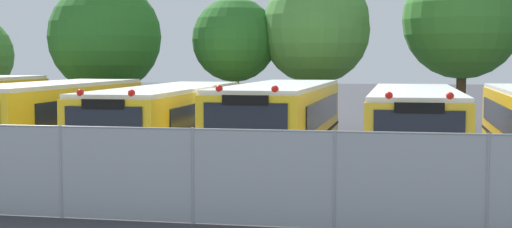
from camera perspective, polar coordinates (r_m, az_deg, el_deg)
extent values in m
plane|color=#38383D|center=(22.74, -2.44, -3.99)|extent=(160.00, 160.00, 0.00)
cylinder|color=black|center=(28.82, -17.50, -1.45)|extent=(0.30, 1.01, 1.00)
cube|color=yellow|center=(24.34, -15.49, -0.34)|extent=(2.59, 10.09, 2.05)
cube|color=white|center=(24.28, -15.54, 2.22)|extent=(2.54, 9.89, 0.12)
cube|color=black|center=(24.08, -12.51, 0.45)|extent=(0.14, 7.85, 0.74)
cube|color=black|center=(25.15, -17.77, 0.50)|extent=(0.14, 7.85, 0.74)
cube|color=black|center=(24.38, -15.47, -1.30)|extent=(2.62, 10.19, 0.10)
cylinder|color=black|center=(20.72, -17.08, -3.58)|extent=(0.29, 1.00, 1.00)
cylinder|color=black|center=(26.95, -10.38, -1.70)|extent=(0.29, 1.00, 1.00)
cylinder|color=black|center=(27.79, -14.59, -1.59)|extent=(0.29, 1.00, 1.00)
cube|color=yellow|center=(23.15, -6.73, -0.58)|extent=(2.63, 11.16, 1.94)
cube|color=white|center=(23.09, -6.75, 1.98)|extent=(2.58, 10.93, 0.12)
cube|color=black|center=(17.95, -11.75, -4.56)|extent=(2.40, 0.22, 0.36)
cube|color=black|center=(17.86, -11.74, -0.92)|extent=(1.93, 0.11, 0.93)
cube|color=black|center=(23.11, -3.68, 0.21)|extent=(0.26, 8.66, 0.70)
cube|color=black|center=(23.77, -9.30, 0.27)|extent=(0.26, 8.66, 0.70)
cube|color=black|center=(23.19, -6.72, -1.53)|extent=(2.65, 11.27, 0.10)
sphere|color=red|center=(17.74, -9.64, 1.61)|extent=(0.18, 0.18, 0.18)
sphere|color=red|center=(18.21, -13.48, 1.62)|extent=(0.18, 0.18, 0.18)
cube|color=black|center=(17.81, -11.78, 0.75)|extent=(1.06, 0.11, 0.24)
cylinder|color=black|center=(18.99, -7.21, -4.12)|extent=(0.30, 1.01, 1.00)
cylinder|color=black|center=(19.69, -13.01, -3.90)|extent=(0.30, 1.01, 1.00)
cylinder|color=black|center=(26.60, -2.30, -1.71)|extent=(0.30, 1.01, 1.00)
cylinder|color=black|center=(27.10, -6.59, -1.63)|extent=(0.30, 1.01, 1.00)
cube|color=yellow|center=(22.35, 2.01, -0.59)|extent=(2.60, 10.19, 2.05)
cube|color=white|center=(22.28, 2.02, 2.19)|extent=(2.55, 9.99, 0.12)
cube|color=black|center=(17.43, -0.87, -4.74)|extent=(2.52, 0.19, 0.36)
cube|color=black|center=(17.33, -0.84, -0.75)|extent=(2.03, 0.09, 0.98)
cube|color=black|center=(22.44, 5.30, 0.25)|extent=(0.14, 7.92, 0.74)
cube|color=black|center=(22.86, -0.97, 0.34)|extent=(0.14, 7.92, 0.74)
cube|color=black|center=(22.39, 2.01, -1.63)|extent=(2.63, 10.29, 0.10)
sphere|color=red|center=(17.31, 1.48, 1.94)|extent=(0.18, 0.18, 0.18)
sphere|color=red|center=(17.60, -2.88, 1.98)|extent=(0.18, 0.18, 0.18)
cube|color=black|center=(17.28, -0.85, 1.08)|extent=(1.11, 0.09, 0.24)
cylinder|color=black|center=(18.67, 3.41, -4.24)|extent=(0.29, 1.00, 1.00)
cylinder|color=black|center=(19.10, -3.12, -4.05)|extent=(0.29, 1.00, 1.00)
cylinder|color=black|center=(25.52, 5.68, -1.98)|extent=(0.29, 1.00, 1.00)
cylinder|color=black|center=(25.84, 0.83, -1.88)|extent=(0.29, 1.00, 1.00)
cube|color=yellow|center=(21.75, 12.18, -0.97)|extent=(2.44, 10.06, 1.93)
cube|color=white|center=(21.68, 12.22, 1.74)|extent=(2.39, 9.86, 0.12)
cube|color=black|center=(16.79, 12.46, -5.18)|extent=(2.47, 0.16, 0.36)
cube|color=black|center=(16.69, 12.52, -1.31)|extent=(1.99, 0.06, 0.93)
cube|color=black|center=(22.08, 15.38, -0.14)|extent=(0.05, 7.84, 0.70)
cube|color=black|center=(22.03, 8.97, -0.05)|extent=(0.05, 7.84, 0.70)
cube|color=black|center=(21.78, 12.16, -1.98)|extent=(2.47, 10.16, 0.10)
sphere|color=red|center=(16.84, 14.82, 1.35)|extent=(0.18, 0.18, 0.18)
sphere|color=red|center=(16.80, 10.27, 1.42)|extent=(0.18, 0.18, 0.18)
cube|color=black|center=(16.64, 12.55, 0.46)|extent=(1.09, 0.08, 0.24)
cylinder|color=black|center=(18.30, 15.72, -4.56)|extent=(0.28, 1.00, 1.00)
cylinder|color=black|center=(18.25, 8.97, -4.48)|extent=(0.28, 1.00, 1.00)
cylinder|color=black|center=(25.08, 14.46, -2.20)|extent=(0.28, 1.00, 1.00)
cylinder|color=black|center=(25.04, 9.56, -2.14)|extent=(0.28, 1.00, 1.00)
cube|color=black|center=(22.33, 18.22, -0.10)|extent=(0.15, 7.64, 0.71)
cylinder|color=black|center=(25.22, 17.82, -2.23)|extent=(0.29, 1.00, 1.00)
cylinder|color=#4C3823|center=(33.22, -11.57, 0.60)|extent=(0.41, 0.41, 2.40)
sphere|color=#286623|center=(33.17, -11.65, 5.88)|extent=(4.95, 4.95, 4.95)
sphere|color=#286623|center=(33.16, -11.53, 6.68)|extent=(2.85, 2.85, 2.85)
cylinder|color=#4C3823|center=(31.44, -1.67, 0.81)|extent=(0.40, 0.40, 2.76)
sphere|color=#286623|center=(31.40, -1.68, 5.79)|extent=(3.60, 3.60, 3.60)
sphere|color=#286623|center=(31.41, -1.39, 6.10)|extent=(2.44, 2.44, 2.44)
cylinder|color=#4C3823|center=(31.40, 4.61, 0.82)|extent=(0.34, 0.34, 2.79)
sphere|color=#478438|center=(31.37, 4.64, 6.52)|extent=(4.60, 4.60, 4.60)
sphere|color=#478438|center=(31.01, 5.83, 7.42)|extent=(3.18, 3.18, 3.18)
cylinder|color=#4C3823|center=(32.49, 15.61, 1.04)|extent=(0.41, 0.41, 3.07)
sphere|color=#387A2D|center=(32.49, 15.73, 7.06)|extent=(5.03, 5.03, 5.03)
sphere|color=#387A2D|center=(32.50, 15.17, 6.67)|extent=(3.18, 3.18, 3.18)
cylinder|color=#9EA0A3|center=(15.58, -14.89, -4.36)|extent=(0.07, 0.07, 1.92)
cylinder|color=#9EA0A3|center=(14.59, -4.93, -4.81)|extent=(0.07, 0.07, 1.92)
cylinder|color=#9EA0A3|center=(14.09, 6.11, -5.14)|extent=(0.07, 0.07, 1.92)
cylinder|color=#9EA0A3|center=(14.13, 17.52, -5.28)|extent=(0.07, 0.07, 1.92)
cube|color=#ADB2B7|center=(15.03, -10.07, -4.59)|extent=(25.14, 0.02, 1.88)
cylinder|color=#9EA0A3|center=(14.91, -10.12, -1.07)|extent=(25.14, 0.04, 0.04)
cone|color=#EA5914|center=(16.07, -2.28, -6.31)|extent=(0.47, 0.47, 0.62)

